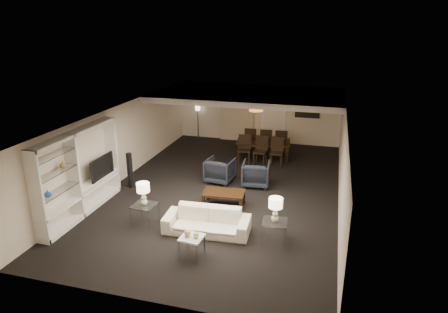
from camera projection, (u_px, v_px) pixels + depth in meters
name	position (u px, v px, depth m)	size (l,w,h in m)	color
floor	(224.00, 189.00, 12.63)	(11.00, 11.00, 0.00)	black
ceiling	(224.00, 112.00, 11.81)	(7.00, 11.00, 0.02)	silver
wall_back	(258.00, 113.00, 17.23)	(7.00, 0.02, 2.50)	beige
wall_front	(143.00, 244.00, 7.21)	(7.00, 0.02, 2.50)	beige
wall_left	(121.00, 143.00, 13.10)	(0.02, 11.00, 2.50)	beige
wall_right	(343.00, 162.00, 11.34)	(0.02, 11.00, 2.50)	beige
ceiling_soffit	(249.00, 95.00, 15.03)	(7.00, 4.00, 0.20)	silver
curtains	(237.00, 114.00, 17.40)	(1.50, 0.12, 2.40)	beige
door	(274.00, 119.00, 17.09)	(0.90, 0.05, 2.10)	silver
painting	(308.00, 109.00, 16.57)	(0.95, 0.04, 0.65)	#142D38
media_unit	(80.00, 174.00, 10.71)	(0.38, 3.40, 2.35)	white
pendant_light	(256.00, 108.00, 15.11)	(0.52, 0.52, 0.24)	#D8591E
sofa	(207.00, 221.00, 9.97)	(2.14, 0.84, 0.63)	beige
coffee_table	(224.00, 199.00, 11.47)	(1.18, 0.69, 0.42)	black
armchair_left	(220.00, 170.00, 13.11)	(0.85, 0.88, 0.80)	black
armchair_right	(256.00, 174.00, 12.80)	(0.85, 0.88, 0.80)	black
side_table_left	(145.00, 214.00, 10.41)	(0.59, 0.59, 0.55)	silver
side_table_right	(274.00, 232.00, 9.56)	(0.59, 0.59, 0.55)	silver
table_lamp_left	(143.00, 194.00, 10.23)	(0.33, 0.33, 0.61)	beige
table_lamp_right	(275.00, 210.00, 9.37)	(0.33, 0.33, 0.61)	beige
marble_table	(192.00, 246.00, 8.99)	(0.49, 0.49, 0.49)	silver
gold_gourd_a	(187.00, 233.00, 8.91)	(0.16, 0.16, 0.16)	#DAB473
gold_gourd_b	(196.00, 235.00, 8.87)	(0.14, 0.14, 0.14)	#F1D87F
television	(99.00, 167.00, 11.52)	(0.14, 1.10, 0.64)	black
vase_blue	(48.00, 193.00, 9.54)	(0.18, 0.18, 0.18)	#234B99
vase_amber	(63.00, 164.00, 9.99)	(0.17, 0.17, 0.18)	#AB6A39
floor_speaker	(130.00, 170.00, 12.61)	(0.13, 0.13, 1.15)	black
dining_table	(263.00, 150.00, 15.28)	(2.01, 1.12, 0.71)	black
chair_nl	(244.00, 150.00, 14.78)	(0.48, 0.48, 1.05)	black
chair_nm	(260.00, 151.00, 14.63)	(0.48, 0.48, 1.05)	black
chair_nr	(277.00, 152.00, 14.48)	(0.48, 0.48, 1.05)	black
chair_fl	(251.00, 140.00, 15.96)	(0.48, 0.48, 1.05)	black
chair_fm	(266.00, 141.00, 15.81)	(0.48, 0.48, 1.05)	black
chair_fr	(281.00, 142.00, 15.66)	(0.48, 0.48, 1.05)	black
floor_lamp	(198.00, 122.00, 17.79)	(0.22, 0.22, 1.49)	black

